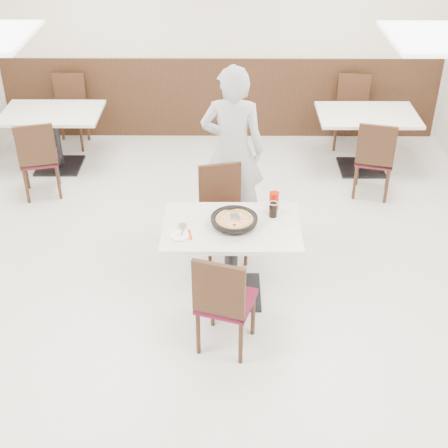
{
  "coord_description": "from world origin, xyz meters",
  "views": [
    {
      "loc": [
        0.1,
        -4.64,
        3.66
      ],
      "look_at": [
        0.07,
        -0.3,
        0.91
      ],
      "focal_mm": 50.0,
      "sensor_mm": 36.0,
      "label": 1
    }
  ],
  "objects_px": {
    "pizza_pan": "(234,222)",
    "bg_table_left": "(56,140)",
    "chair_far": "(224,217)",
    "bg_chair_right_far": "(351,114)",
    "diner_person": "(233,151)",
    "bg_chair_left_far": "(69,113)",
    "pizza": "(234,221)",
    "bg_table_right": "(364,142)",
    "main_table": "(231,261)",
    "red_cup": "(274,200)",
    "bg_chair_left_near": "(39,157)",
    "cola_glass": "(273,210)",
    "side_plate": "(180,236)",
    "chair_near": "(226,299)",
    "bg_chair_right_near": "(375,157)"
  },
  "relations": [
    {
      "from": "bg_chair_left_near",
      "to": "main_table",
      "type": "bearing_deg",
      "value": -55.98
    },
    {
      "from": "main_table",
      "to": "cola_glass",
      "type": "relative_size",
      "value": 9.23
    },
    {
      "from": "pizza_pan",
      "to": "bg_chair_right_far",
      "type": "distance_m",
      "value": 3.59
    },
    {
      "from": "chair_far",
      "to": "bg_chair_right_far",
      "type": "distance_m",
      "value": 3.1
    },
    {
      "from": "bg_table_left",
      "to": "chair_far",
      "type": "bearing_deg",
      "value": -42.97
    },
    {
      "from": "chair_far",
      "to": "pizza_pan",
      "type": "bearing_deg",
      "value": 85.98
    },
    {
      "from": "bg_chair_left_near",
      "to": "bg_table_right",
      "type": "xyz_separation_m",
      "value": [
        3.87,
        0.66,
        -0.1
      ]
    },
    {
      "from": "main_table",
      "to": "bg_chair_right_near",
      "type": "height_order",
      "value": "bg_chair_right_near"
    },
    {
      "from": "chair_near",
      "to": "bg_chair_left_far",
      "type": "bearing_deg",
      "value": 136.26
    },
    {
      "from": "red_cup",
      "to": "bg_chair_right_far",
      "type": "distance_m",
      "value": 3.17
    },
    {
      "from": "red_cup",
      "to": "bg_chair_left_far",
      "type": "relative_size",
      "value": 0.17
    },
    {
      "from": "bg_table_right",
      "to": "cola_glass",
      "type": "bearing_deg",
      "value": -118.47
    },
    {
      "from": "diner_person",
      "to": "red_cup",
      "type": "bearing_deg",
      "value": 118.41
    },
    {
      "from": "cola_glass",
      "to": "bg_table_left",
      "type": "height_order",
      "value": "cola_glass"
    },
    {
      "from": "pizza_pan",
      "to": "side_plate",
      "type": "distance_m",
      "value": 0.5
    },
    {
      "from": "diner_person",
      "to": "bg_table_left",
      "type": "xyz_separation_m",
      "value": [
        -2.2,
        1.38,
        -0.52
      ]
    },
    {
      "from": "chair_near",
      "to": "red_cup",
      "type": "distance_m",
      "value": 1.11
    },
    {
      "from": "cola_glass",
      "to": "bg_table_left",
      "type": "distance_m",
      "value": 3.54
    },
    {
      "from": "pizza",
      "to": "diner_person",
      "type": "bearing_deg",
      "value": 90.53
    },
    {
      "from": "pizza",
      "to": "bg_chair_left_near",
      "type": "bearing_deg",
      "value": 139.6
    },
    {
      "from": "diner_person",
      "to": "pizza",
      "type": "bearing_deg",
      "value": 96.36
    },
    {
      "from": "pizza_pan",
      "to": "bg_chair_left_near",
      "type": "distance_m",
      "value": 2.94
    },
    {
      "from": "chair_near",
      "to": "bg_table_right",
      "type": "bearing_deg",
      "value": 79.65
    },
    {
      "from": "red_cup",
      "to": "bg_chair_left_far",
      "type": "xyz_separation_m",
      "value": [
        -2.54,
        2.91,
        -0.35
      ]
    },
    {
      "from": "pizza",
      "to": "bg_chair_right_near",
      "type": "bearing_deg",
      "value": 49.79
    },
    {
      "from": "pizza_pan",
      "to": "bg_table_left",
      "type": "distance_m",
      "value": 3.42
    },
    {
      "from": "bg_chair_left_far",
      "to": "pizza",
      "type": "bearing_deg",
      "value": 126.29
    },
    {
      "from": "main_table",
      "to": "red_cup",
      "type": "height_order",
      "value": "red_cup"
    },
    {
      "from": "chair_near",
      "to": "bg_chair_right_near",
      "type": "xyz_separation_m",
      "value": [
        1.7,
        2.57,
        0.0
      ]
    },
    {
      "from": "pizza_pan",
      "to": "cola_glass",
      "type": "distance_m",
      "value": 0.38
    },
    {
      "from": "pizza",
      "to": "bg_chair_right_near",
      "type": "xyz_separation_m",
      "value": [
        1.63,
        1.93,
        -0.34
      ]
    },
    {
      "from": "bg_chair_right_near",
      "to": "bg_chair_right_far",
      "type": "bearing_deg",
      "value": 107.43
    },
    {
      "from": "pizza_pan",
      "to": "bg_table_left",
      "type": "bearing_deg",
      "value": 130.73
    },
    {
      "from": "bg_table_left",
      "to": "bg_table_right",
      "type": "bearing_deg",
      "value": -0.44
    },
    {
      "from": "bg_chair_left_near",
      "to": "bg_chair_right_far",
      "type": "distance_m",
      "value": 4.04
    },
    {
      "from": "bg_table_right",
      "to": "main_table",
      "type": "bearing_deg",
      "value": -123.2
    },
    {
      "from": "bg_table_left",
      "to": "bg_table_right",
      "type": "relative_size",
      "value": 1.0
    },
    {
      "from": "side_plate",
      "to": "bg_chair_left_far",
      "type": "distance_m",
      "value": 3.81
    },
    {
      "from": "bg_table_left",
      "to": "bg_chair_left_far",
      "type": "bearing_deg",
      "value": 86.82
    },
    {
      "from": "chair_far",
      "to": "bg_chair_right_near",
      "type": "distance_m",
      "value": 2.17
    },
    {
      "from": "bg_chair_left_far",
      "to": "bg_chair_left_near",
      "type": "bearing_deg",
      "value": 89.88
    },
    {
      "from": "diner_person",
      "to": "bg_chair_left_far",
      "type": "height_order",
      "value": "diner_person"
    },
    {
      "from": "side_plate",
      "to": "diner_person",
      "type": "xyz_separation_m",
      "value": [
        0.45,
        1.37,
        0.14
      ]
    },
    {
      "from": "bg_chair_left_far",
      "to": "bg_chair_right_far",
      "type": "height_order",
      "value": "same"
    },
    {
      "from": "pizza",
      "to": "bg_table_left",
      "type": "relative_size",
      "value": 0.27
    },
    {
      "from": "bg_table_left",
      "to": "bg_chair_left_far",
      "type": "distance_m",
      "value": 0.65
    },
    {
      "from": "pizza",
      "to": "chair_far",
      "type": "bearing_deg",
      "value": 98.68
    },
    {
      "from": "red_cup",
      "to": "bg_table_left",
      "type": "distance_m",
      "value": 3.46
    },
    {
      "from": "side_plate",
      "to": "main_table",
      "type": "bearing_deg",
      "value": 22.2
    },
    {
      "from": "chair_near",
      "to": "bg_chair_left_near",
      "type": "relative_size",
      "value": 1.0
    }
  ]
}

